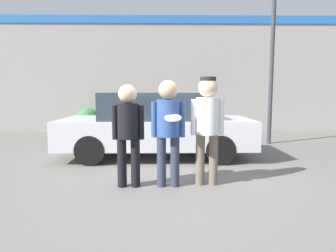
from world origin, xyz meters
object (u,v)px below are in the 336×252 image
(person_right, at_px, (207,120))
(shrub, at_px, (88,121))
(parked_car_near, at_px, (155,125))
(street_lamp, at_px, (281,29))
(person_middle_with_frisbee, at_px, (168,123))
(person_left, at_px, (128,127))

(person_right, height_order, shrub, person_right)
(parked_car_near, bearing_deg, street_lamp, 25.78)
(parked_car_near, distance_m, shrub, 4.89)
(person_middle_with_frisbee, xyz_separation_m, shrub, (-2.90, 6.42, -0.58))
(parked_car_near, bearing_deg, person_right, -67.48)
(person_right, relative_size, shrub, 1.92)
(person_middle_with_frisbee, xyz_separation_m, parked_car_near, (-0.27, 2.30, -0.29))
(person_left, distance_m, street_lamp, 6.14)
(person_right, relative_size, parked_car_near, 0.40)
(person_right, bearing_deg, street_lamp, 55.96)
(person_right, distance_m, street_lamp, 5.28)
(person_left, xyz_separation_m, person_middle_with_frisbee, (0.65, 0.00, 0.06))
(person_middle_with_frisbee, height_order, parked_car_near, person_middle_with_frisbee)
(parked_car_near, bearing_deg, person_middle_with_frisbee, -83.21)
(parked_car_near, bearing_deg, shrub, 122.57)
(person_right, bearing_deg, person_middle_with_frisbee, -172.54)
(person_middle_with_frisbee, distance_m, person_right, 0.65)
(parked_car_near, bearing_deg, person_left, -99.17)
(person_left, distance_m, person_right, 1.30)
(person_right, distance_m, parked_car_near, 2.43)
(person_right, relative_size, street_lamp, 0.33)
(street_lamp, xyz_separation_m, shrub, (-6.22, 2.38, -2.89))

